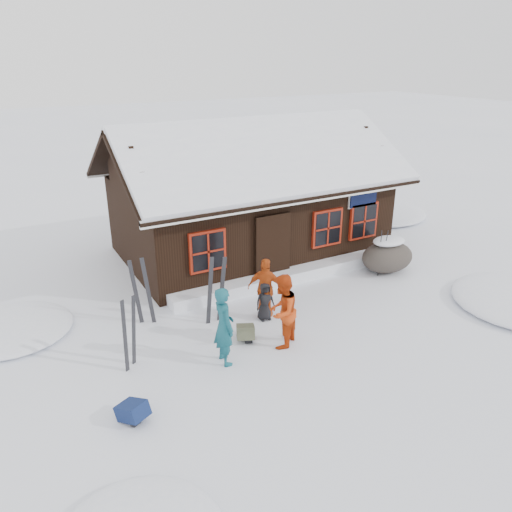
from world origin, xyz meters
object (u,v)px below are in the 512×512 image
at_px(skier_teal, 224,326).
at_px(ski_pair_left, 129,334).
at_px(backpack_blue, 133,414).
at_px(backpack_olive, 246,334).
at_px(skier_crouched, 265,301).
at_px(skier_orange_left, 282,311).
at_px(boulder, 387,256).
at_px(ski_poles, 382,253).
at_px(skier_orange_right, 266,289).

distance_m(skier_teal, ski_pair_left, 1.98).
bearing_deg(backpack_blue, skier_teal, -5.21).
distance_m(skier_teal, backpack_olive, 1.22).
bearing_deg(skier_crouched, backpack_olive, -139.08).
height_order(skier_orange_left, boulder, skier_orange_left).
height_order(skier_orange_left, ski_pair_left, skier_orange_left).
height_order(ski_pair_left, ski_poles, ski_pair_left).
relative_size(boulder, ski_poles, 1.16).
xyz_separation_m(skier_teal, skier_orange_left, (1.43, -0.03, -0.01)).
bearing_deg(skier_orange_right, backpack_blue, 70.78).
bearing_deg(backpack_olive, skier_orange_right, 61.94).
bearing_deg(boulder, ski_poles, -162.78).
height_order(skier_orange_left, skier_crouched, skier_orange_left).
distance_m(ski_pair_left, ski_poles, 7.97).
relative_size(boulder, backpack_blue, 3.15).
distance_m(skier_orange_left, backpack_olive, 1.12).
bearing_deg(skier_crouched, boulder, 14.58).
height_order(skier_orange_left, backpack_blue, skier_orange_left).
bearing_deg(skier_orange_left, boulder, 164.21).
bearing_deg(skier_orange_right, skier_teal, 78.61).
bearing_deg(ski_pair_left, skier_orange_left, -47.91).
bearing_deg(boulder, backpack_blue, -161.64).
distance_m(skier_crouched, boulder, 4.82).
xyz_separation_m(ski_pair_left, backpack_blue, (-0.48, -1.71, -0.63)).
bearing_deg(skier_orange_right, ski_poles, -129.57).
relative_size(skier_crouched, ski_poles, 0.70).
distance_m(backpack_blue, backpack_olive, 3.39).
relative_size(skier_orange_right, ski_poles, 1.10).
height_order(backpack_blue, backpack_olive, backpack_olive).
relative_size(backpack_blue, backpack_olive, 0.98).
bearing_deg(ski_pair_left, backpack_blue, -138.66).
relative_size(ski_pair_left, backpack_blue, 3.10).
bearing_deg(skier_teal, ski_poles, -71.00).
distance_m(skier_orange_right, backpack_olive, 1.37).
height_order(skier_crouched, ski_poles, ski_poles).
relative_size(skier_crouched, backpack_olive, 1.86).
bearing_deg(backpack_blue, skier_orange_left, -13.42).
bearing_deg(skier_orange_right, skier_crouched, 91.50).
bearing_deg(boulder, skier_teal, -162.71).
relative_size(skier_orange_left, backpack_blue, 3.28).
relative_size(skier_orange_right, ski_pair_left, 0.96).
xyz_separation_m(skier_teal, ski_poles, (6.10, 1.90, -0.20)).
xyz_separation_m(skier_orange_left, ski_poles, (4.68, 1.93, -0.19)).
bearing_deg(skier_crouched, ski_poles, 13.99).
xyz_separation_m(ski_poles, backpack_blue, (-8.37, -2.79, -0.54)).
relative_size(skier_teal, ski_pair_left, 1.07).
bearing_deg(ski_poles, skier_teal, -162.71).
relative_size(skier_orange_right, skier_crouched, 1.57).
relative_size(skier_teal, skier_orange_right, 1.12).
bearing_deg(ski_poles, skier_orange_right, -172.01).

